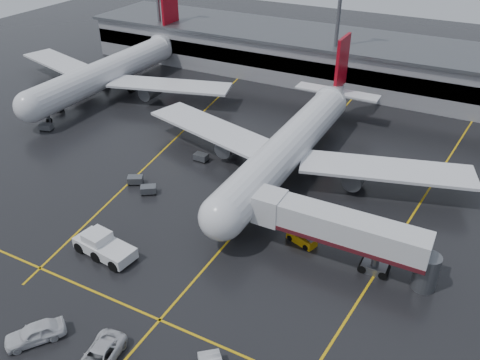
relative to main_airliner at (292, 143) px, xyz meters
The scene contains 19 objects.
ground 10.57m from the main_airliner, 90.00° to the right, with size 220.00×220.00×0.00m, color black.
apron_line_centre 10.57m from the main_airliner, 90.00° to the right, with size 0.25×90.00×0.02m, color gold.
apron_line_stop 31.98m from the main_airliner, 90.00° to the right, with size 60.00×0.25×0.02m, color gold.
apron_line_left 20.44m from the main_airliner, behind, with size 0.25×70.00×0.02m, color gold.
apron_line_right 18.49m from the main_airliner, ahead, with size 0.25×70.00×0.02m, color gold.
terminal 38.23m from the main_airliner, 90.00° to the left, with size 122.00×19.00×8.60m.
light_mast_mid 34.26m from the main_airliner, 98.80° to the left, with size 3.00×1.20×25.45m.
main_airliner is the anchor object (origin of this frame).
second_airliner 43.68m from the main_airliner, 164.05° to the left, with size 48.80×45.60×14.10m.
jet_bridge 19.68m from the main_airliner, 52.90° to the right, with size 19.90×3.40×6.05m.
pushback_tractor 29.00m from the main_airliner, 112.44° to the right, with size 7.52×3.86×2.58m.
belt_loader 16.85m from the main_airliner, 62.98° to the right, with size 3.77×2.52×2.20m.
service_van_a 38.24m from the main_airliner, 92.50° to the right, with size 2.63×5.71×1.59m, color silver.
service_van_d 39.77m from the main_airliner, 102.24° to the right, with size 2.09×5.21×1.77m, color silver.
baggage_cart_a 20.51m from the main_airliner, 134.19° to the right, with size 2.38×2.21×1.12m.
baggage_cart_b 22.00m from the main_airliner, 142.11° to the right, with size 2.38×2.13×1.12m.
baggage_cart_c 13.64m from the main_airliner, 163.44° to the right, with size 2.00×1.31×1.12m.
baggage_cart_d 44.82m from the main_airliner, behind, with size 2.10×1.46×1.12m.
baggage_cart_e 41.16m from the main_airliner, behind, with size 2.29×1.83×1.12m.
Camera 1 is at (21.87, -47.41, 35.44)m, focal length 37.04 mm.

